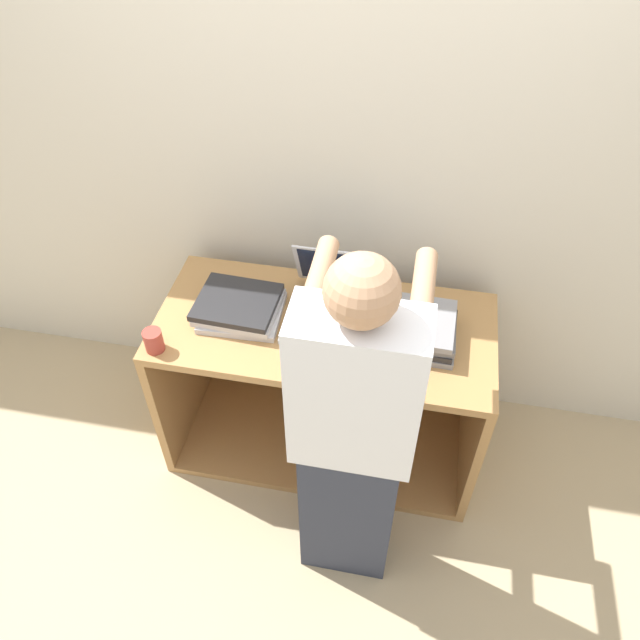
# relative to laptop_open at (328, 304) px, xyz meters

# --- Properties ---
(ground_plane) EXTENTS (12.00, 12.00, 0.00)m
(ground_plane) POSITION_rel_laptop_open_xyz_m (0.00, -0.38, -0.83)
(ground_plane) COLOR tan
(wall_back) EXTENTS (8.00, 0.05, 2.40)m
(wall_back) POSITION_rel_laptop_open_xyz_m (0.00, 0.36, 0.37)
(wall_back) COLOR beige
(wall_back) RESTS_ON ground_plane
(cart) EXTENTS (1.35, 0.63, 0.78)m
(cart) POSITION_rel_laptop_open_xyz_m (0.00, 0.01, -0.44)
(cart) COLOR #A87A47
(cart) RESTS_ON ground_plane
(laptop_open) EXTENTS (0.31, 0.39, 0.27)m
(laptop_open) POSITION_rel_laptop_open_xyz_m (0.00, 0.00, 0.00)
(laptop_open) COLOR #B7B7BC
(laptop_open) RESTS_ON cart
(laptop_stack_left) EXTENTS (0.34, 0.28, 0.08)m
(laptop_stack_left) POSITION_rel_laptop_open_xyz_m (-0.34, -0.07, -0.02)
(laptop_stack_left) COLOR #B7B7BC
(laptop_stack_left) RESTS_ON cart
(laptop_stack_right) EXTENTS (0.33, 0.29, 0.10)m
(laptop_stack_right) POSITION_rel_laptop_open_xyz_m (0.35, -0.07, -0.00)
(laptop_stack_right) COLOR gray
(laptop_stack_right) RESTS_ON cart
(person) EXTENTS (0.40, 0.52, 1.57)m
(person) POSITION_rel_laptop_open_xyz_m (0.19, -0.58, -0.05)
(person) COLOR #2D3342
(person) RESTS_ON ground_plane
(mug) EXTENTS (0.07, 0.07, 0.09)m
(mug) POSITION_rel_laptop_open_xyz_m (-0.61, -0.31, -0.01)
(mug) COLOR #9E382D
(mug) RESTS_ON cart
(inventory_tag) EXTENTS (0.06, 0.02, 0.01)m
(inventory_tag) POSITION_rel_laptop_open_xyz_m (0.34, -0.13, 0.05)
(inventory_tag) COLOR red
(inventory_tag) RESTS_ON laptop_stack_right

